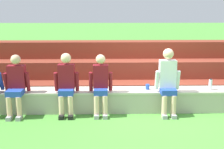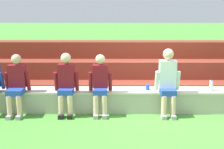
{
  "view_description": "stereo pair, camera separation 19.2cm",
  "coord_description": "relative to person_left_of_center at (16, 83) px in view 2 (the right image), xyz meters",
  "views": [
    {
      "loc": [
        -1.18,
        -6.31,
        2.29
      ],
      "look_at": [
        -1.02,
        0.27,
        0.83
      ],
      "focal_mm": 48.77,
      "sensor_mm": 36.0,
      "label": 1
    },
    {
      "loc": [
        -0.98,
        -6.31,
        2.29
      ],
      "look_at": [
        -1.02,
        0.27,
        0.83
      ],
      "focal_mm": 48.77,
      "sensor_mm": 36.0,
      "label": 2
    }
  ],
  "objects": [
    {
      "name": "stone_seating_wall",
      "position": [
        3.07,
        0.28,
        -0.44
      ],
      "size": [
        8.1,
        0.58,
        0.48
      ],
      "color": "#B7AF9E",
      "rests_on": "ground"
    },
    {
      "name": "brick_bleachers",
      "position": [
        3.07,
        1.81,
        -0.17
      ],
      "size": [
        9.31,
        1.73,
        1.36
      ],
      "color": "maroon",
      "rests_on": "ground"
    },
    {
      "name": "person_center",
      "position": [
        1.07,
        -0.01,
        0.02
      ],
      "size": [
        0.53,
        0.51,
        1.35
      ],
      "color": "beige",
      "rests_on": "ground"
    },
    {
      "name": "water_bottle_center_gap",
      "position": [
        4.25,
        0.23,
        -0.09
      ],
      "size": [
        0.08,
        0.08,
        0.25
      ],
      "color": "silver",
      "rests_on": "stone_seating_wall"
    },
    {
      "name": "ground_plane",
      "position": [
        3.07,
        0.01,
        -0.7
      ],
      "size": [
        80.0,
        80.0,
        0.0
      ],
      "primitive_type": "plane",
      "color": "#4C9338"
    },
    {
      "name": "plastic_cup_left_end",
      "position": [
        2.85,
        0.27,
        -0.15
      ],
      "size": [
        0.09,
        0.09,
        0.12
      ],
      "primitive_type": "cylinder",
      "color": "blue",
      "rests_on": "stone_seating_wall"
    },
    {
      "name": "person_far_right",
      "position": [
        3.24,
        -0.01,
        0.07
      ],
      "size": [
        0.54,
        0.54,
        1.44
      ],
      "color": "beige",
      "rests_on": "ground"
    },
    {
      "name": "person_left_of_center",
      "position": [
        0.0,
        0.0,
        0.0
      ],
      "size": [
        0.55,
        0.59,
        1.31
      ],
      "color": "#DBAD89",
      "rests_on": "ground"
    },
    {
      "name": "person_right_of_center",
      "position": [
        1.8,
        -0.0,
        -0.0
      ],
      "size": [
        0.5,
        0.51,
        1.31
      ],
      "color": "beige",
      "rests_on": "ground"
    }
  ]
}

